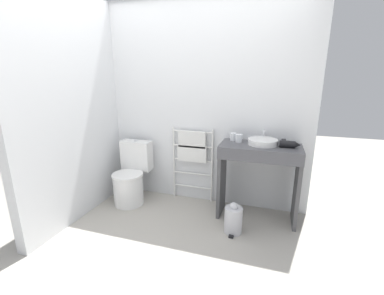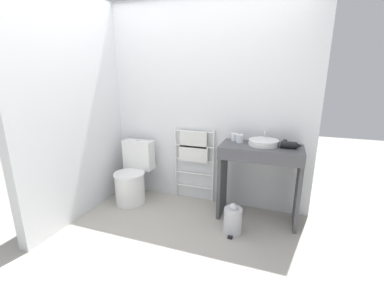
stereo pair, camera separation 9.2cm
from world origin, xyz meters
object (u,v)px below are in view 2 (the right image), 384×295
(towel_radiator, at_px, (193,151))
(hair_dryer, at_px, (289,145))
(toilet, at_px, (133,177))
(cup_near_wall, at_px, (235,137))
(trash_bin, at_px, (233,220))
(cup_near_edge, at_px, (240,139))
(sink_basin, at_px, (264,142))

(towel_radiator, bearing_deg, hair_dryer, -9.88)
(towel_radiator, xyz_separation_m, hair_dryer, (1.14, -0.20, 0.24))
(toilet, relative_size, towel_radiator, 0.82)
(cup_near_wall, xyz_separation_m, trash_bin, (0.11, -0.52, -0.78))
(cup_near_wall, xyz_separation_m, cup_near_edge, (0.07, -0.06, 0.00))
(sink_basin, distance_m, trash_bin, 0.90)
(sink_basin, xyz_separation_m, trash_bin, (-0.23, -0.42, -0.77))
(cup_near_edge, bearing_deg, hair_dryer, -7.22)
(toilet, height_order, hair_dryer, hair_dryer)
(hair_dryer, bearing_deg, cup_near_wall, 167.81)
(toilet, bearing_deg, hair_dryer, 2.46)
(sink_basin, bearing_deg, hair_dryer, -7.15)
(toilet, xyz_separation_m, hair_dryer, (1.89, 0.08, 0.59))
(toilet, bearing_deg, cup_near_wall, 9.34)
(toilet, distance_m, sink_basin, 1.73)
(trash_bin, bearing_deg, towel_radiator, 137.82)
(towel_radiator, bearing_deg, trash_bin, -42.18)
(cup_near_wall, relative_size, cup_near_edge, 0.99)
(cup_near_edge, distance_m, trash_bin, 0.90)
(sink_basin, height_order, trash_bin, sink_basin)
(cup_near_wall, height_order, cup_near_edge, cup_near_edge)
(hair_dryer, bearing_deg, towel_radiator, 170.12)
(toilet, height_order, towel_radiator, towel_radiator)
(toilet, bearing_deg, cup_near_edge, 6.26)
(cup_near_wall, relative_size, hair_dryer, 0.42)
(cup_near_edge, bearing_deg, trash_bin, -84.73)
(toilet, height_order, cup_near_edge, cup_near_edge)
(sink_basin, distance_m, cup_near_edge, 0.27)
(hair_dryer, bearing_deg, trash_bin, -141.73)
(toilet, relative_size, cup_near_wall, 8.98)
(hair_dryer, bearing_deg, cup_near_edge, 172.78)
(hair_dryer, xyz_separation_m, trash_bin, (-0.49, -0.39, -0.77))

